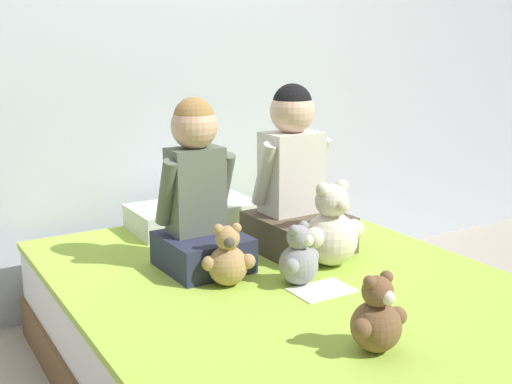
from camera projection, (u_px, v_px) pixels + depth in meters
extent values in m
plane|color=#B2A899|center=(281.00, 383.00, 2.43)|extent=(14.00, 14.00, 0.00)
cube|color=silver|center=(161.00, 43.00, 3.02)|extent=(8.00, 0.06, 2.50)
cube|color=brown|center=(282.00, 362.00, 2.41)|extent=(1.50, 1.87, 0.18)
cube|color=white|center=(282.00, 313.00, 2.36)|extent=(1.47, 1.83, 0.22)
cube|color=#A8D147|center=(282.00, 281.00, 2.33)|extent=(1.49, 1.85, 0.03)
cube|color=#282D47|center=(203.00, 252.00, 2.41)|extent=(0.30, 0.32, 0.13)
cube|color=#5B6656|center=(196.00, 191.00, 2.39)|extent=(0.21, 0.13, 0.32)
sphere|color=#DBAD89|center=(194.00, 126.00, 2.34)|extent=(0.17, 0.17, 0.17)
sphere|color=#A37A42|center=(194.00, 118.00, 2.33)|extent=(0.15, 0.15, 0.15)
cylinder|color=#5B6656|center=(167.00, 193.00, 2.33)|extent=(0.06, 0.14, 0.26)
cylinder|color=#5B6656|center=(223.00, 185.00, 2.45)|extent=(0.06, 0.14, 0.26)
cube|color=brown|center=(298.00, 232.00, 2.62)|extent=(0.36, 0.36, 0.15)
cube|color=silver|center=(291.00, 172.00, 2.61)|extent=(0.24, 0.17, 0.33)
sphere|color=beige|center=(292.00, 111.00, 2.55)|extent=(0.18, 0.18, 0.18)
sphere|color=black|center=(292.00, 103.00, 2.54)|extent=(0.16, 0.16, 0.16)
cylinder|color=silver|center=(264.00, 174.00, 2.54)|extent=(0.06, 0.15, 0.27)
cylinder|color=silver|center=(317.00, 167.00, 2.68)|extent=(0.06, 0.15, 0.27)
sphere|color=tan|center=(228.00, 266.00, 2.24)|extent=(0.14, 0.14, 0.14)
sphere|color=tan|center=(227.00, 238.00, 2.22)|extent=(0.09, 0.09, 0.09)
sphere|color=#4C4742|center=(229.00, 242.00, 2.18)|extent=(0.04, 0.04, 0.04)
sphere|color=tan|center=(218.00, 229.00, 2.20)|extent=(0.04, 0.04, 0.04)
sphere|color=tan|center=(236.00, 228.00, 2.22)|extent=(0.04, 0.04, 0.04)
sphere|color=tan|center=(209.00, 264.00, 2.21)|extent=(0.05, 0.05, 0.05)
sphere|color=tan|center=(247.00, 261.00, 2.24)|extent=(0.05, 0.05, 0.05)
sphere|color=silver|center=(331.00, 239.00, 2.43)|extent=(0.21, 0.21, 0.21)
sphere|color=silver|center=(332.00, 201.00, 2.40)|extent=(0.13, 0.13, 0.13)
sphere|color=beige|center=(342.00, 206.00, 2.36)|extent=(0.06, 0.06, 0.06)
sphere|color=silver|center=(323.00, 190.00, 2.36)|extent=(0.05, 0.05, 0.05)
sphere|color=silver|center=(342.00, 186.00, 2.41)|extent=(0.05, 0.05, 0.05)
sphere|color=silver|center=(314.00, 238.00, 2.36)|extent=(0.08, 0.08, 0.08)
sphere|color=silver|center=(354.00, 229.00, 2.47)|extent=(0.08, 0.08, 0.08)
sphere|color=#939399|center=(298.00, 265.00, 2.25)|extent=(0.14, 0.14, 0.14)
sphere|color=#939399|center=(299.00, 237.00, 2.23)|extent=(0.09, 0.09, 0.09)
sphere|color=white|center=(308.00, 240.00, 2.21)|extent=(0.04, 0.04, 0.04)
sphere|color=#939399|center=(294.00, 230.00, 2.19)|extent=(0.04, 0.04, 0.04)
sphere|color=#939399|center=(304.00, 226.00, 2.24)|extent=(0.04, 0.04, 0.04)
sphere|color=#939399|center=(292.00, 266.00, 2.19)|extent=(0.05, 0.05, 0.05)
sphere|color=#939399|center=(312.00, 256.00, 2.29)|extent=(0.05, 0.05, 0.05)
sphere|color=brown|center=(376.00, 326.00, 1.77)|extent=(0.14, 0.14, 0.14)
sphere|color=brown|center=(378.00, 292.00, 1.74)|extent=(0.09, 0.09, 0.09)
sphere|color=white|center=(388.00, 297.00, 1.72)|extent=(0.04, 0.04, 0.04)
sphere|color=brown|center=(370.00, 282.00, 1.72)|extent=(0.04, 0.04, 0.04)
sphere|color=brown|center=(386.00, 277.00, 1.75)|extent=(0.04, 0.04, 0.04)
sphere|color=brown|center=(362.00, 328.00, 1.71)|extent=(0.05, 0.05, 0.05)
sphere|color=brown|center=(397.00, 316.00, 1.79)|extent=(0.05, 0.05, 0.05)
cube|color=white|center=(193.00, 215.00, 2.94)|extent=(0.56, 0.31, 0.11)
cube|color=white|center=(322.00, 290.00, 2.20)|extent=(0.21, 0.15, 0.00)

